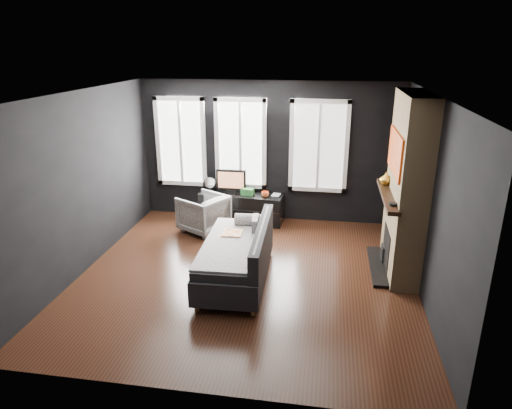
% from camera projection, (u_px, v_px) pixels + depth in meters
% --- Properties ---
extents(floor, '(5.00, 5.00, 0.00)m').
position_uv_depth(floor, '(246.00, 276.00, 6.93)').
color(floor, black).
rests_on(floor, ground).
extents(ceiling, '(5.00, 5.00, 0.00)m').
position_uv_depth(ceiling, '(245.00, 94.00, 6.03)').
color(ceiling, white).
rests_on(ceiling, ground).
extents(wall_back, '(5.00, 0.02, 2.70)m').
position_uv_depth(wall_back, '(269.00, 152.00, 8.80)').
color(wall_back, black).
rests_on(wall_back, ground).
extents(wall_left, '(0.02, 5.00, 2.70)m').
position_uv_depth(wall_left, '(82.00, 183.00, 6.85)').
color(wall_left, black).
rests_on(wall_left, ground).
extents(wall_right, '(0.02, 5.00, 2.70)m').
position_uv_depth(wall_right, '(429.00, 200.00, 6.10)').
color(wall_right, black).
rests_on(wall_right, ground).
extents(windows, '(4.00, 0.16, 1.76)m').
position_uv_depth(windows, '(245.00, 98.00, 8.49)').
color(windows, white).
rests_on(windows, wall_back).
extents(fireplace, '(0.70, 1.62, 2.70)m').
position_uv_depth(fireplace, '(407.00, 186.00, 6.69)').
color(fireplace, '#93724C').
rests_on(fireplace, floor).
extents(sofa, '(1.08, 2.06, 0.87)m').
position_uv_depth(sofa, '(236.00, 253.00, 6.68)').
color(sofa, black).
rests_on(sofa, floor).
extents(stripe_pillow, '(0.12, 0.37, 0.36)m').
position_uv_depth(stripe_pillow, '(255.00, 228.00, 7.07)').
color(stripe_pillow, gray).
rests_on(stripe_pillow, sofa).
extents(armchair, '(0.98, 0.99, 0.77)m').
position_uv_depth(armchair, '(203.00, 212.00, 8.46)').
color(armchair, silver).
rests_on(armchair, floor).
extents(media_console, '(1.67, 0.64, 0.56)m').
position_uv_depth(media_console, '(242.00, 207.00, 8.99)').
color(media_console, black).
rests_on(media_console, floor).
extents(monitor, '(0.59, 0.13, 0.53)m').
position_uv_depth(monitor, '(231.00, 180.00, 8.87)').
color(monitor, black).
rests_on(monitor, media_console).
extents(desk_fan, '(0.25, 0.25, 0.31)m').
position_uv_depth(desk_fan, '(210.00, 184.00, 8.96)').
color(desk_fan, '#9B9B9B').
rests_on(desk_fan, media_console).
extents(mug, '(0.14, 0.11, 0.14)m').
position_uv_depth(mug, '(265.00, 193.00, 8.68)').
color(mug, '#E05B26').
rests_on(mug, media_console).
extents(book, '(0.15, 0.04, 0.21)m').
position_uv_depth(book, '(272.00, 190.00, 8.79)').
color(book, tan).
rests_on(book, media_console).
extents(storage_box, '(0.26, 0.19, 0.13)m').
position_uv_depth(storage_box, '(248.00, 192.00, 8.81)').
color(storage_box, '#2E7130').
rests_on(storage_box, media_console).
extents(mantel_vase, '(0.24, 0.25, 0.20)m').
position_uv_depth(mantel_vase, '(386.00, 179.00, 7.15)').
color(mantel_vase, gold).
rests_on(mantel_vase, fireplace).
extents(mantel_clock, '(0.15, 0.15, 0.04)m').
position_uv_depth(mantel_clock, '(393.00, 204.00, 6.25)').
color(mantel_clock, black).
rests_on(mantel_clock, fireplace).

